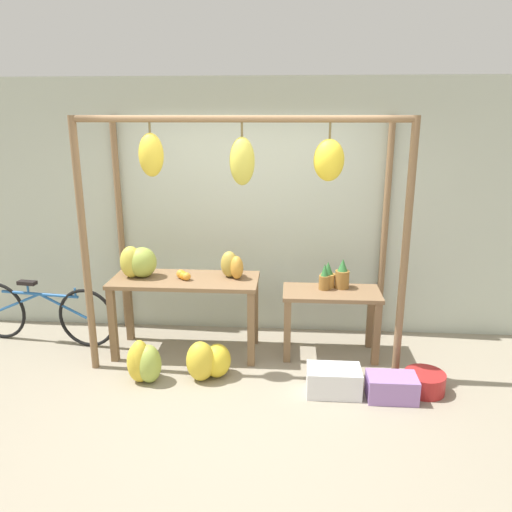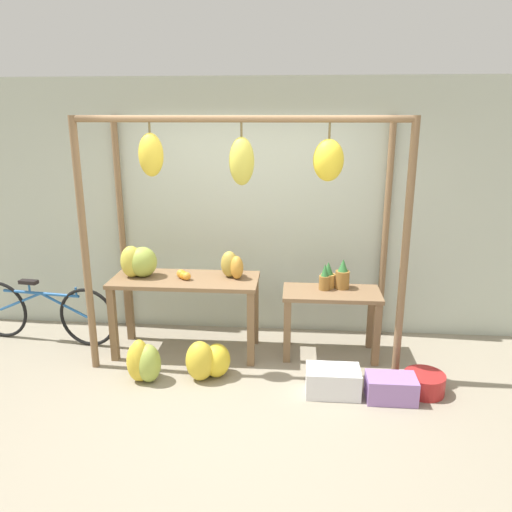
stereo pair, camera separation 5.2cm
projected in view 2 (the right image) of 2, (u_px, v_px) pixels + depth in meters
ground_plane at (235, 401)px, 4.36m from camera, size 20.00×20.00×0.00m
shop_wall_back at (251, 210)px, 5.52m from camera, size 8.00×0.08×2.80m
stall_awning at (247, 192)px, 4.58m from camera, size 2.99×1.16×2.41m
display_table_main at (186, 291)px, 5.10m from camera, size 1.49×0.61×0.81m
display_table_side at (331, 306)px, 5.08m from camera, size 0.98×0.50×0.69m
banana_pile_on_table at (137, 262)px, 5.09m from camera, size 0.45×0.38×0.33m
orange_pile at (183, 275)px, 5.03m from camera, size 0.16×0.15×0.09m
pineapple_cluster at (336, 277)px, 5.10m from camera, size 0.31×0.20×0.31m
banana_pile_ground_left at (142, 362)px, 4.66m from camera, size 0.41×0.35×0.42m
banana_pile_ground_right at (207, 361)px, 4.71m from camera, size 0.44×0.38×0.39m
fruit_crate_white at (333, 381)px, 4.45m from camera, size 0.48×0.30×0.24m
blue_bucket at (424, 383)px, 4.47m from camera, size 0.36×0.36×0.18m
parked_bicycle at (43, 312)px, 5.43m from camera, size 1.71×0.26×0.70m
papaya_pile at (232, 265)px, 5.06m from camera, size 0.27×0.30×0.27m
fruit_crate_purple at (391, 388)px, 4.36m from camera, size 0.43×0.27×0.22m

